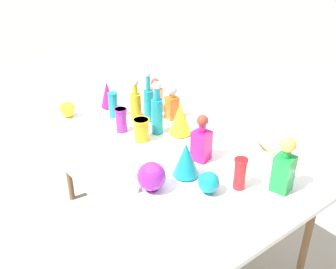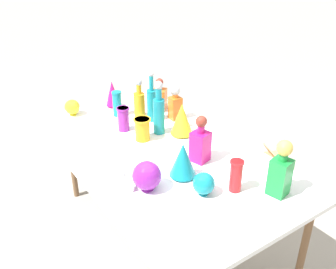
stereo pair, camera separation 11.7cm
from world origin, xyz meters
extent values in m
plane|color=#A0998C|center=(0.00, 0.00, 0.00)|extent=(40.00, 40.00, 0.00)
cube|color=white|center=(0.00, 0.00, 0.74)|extent=(1.92, 0.94, 0.03)
cube|color=white|center=(0.00, -0.47, 0.60)|extent=(1.92, 0.01, 0.31)
cylinder|color=brown|center=(-0.86, -0.37, 0.36)|extent=(0.04, 0.04, 0.73)
cylinder|color=brown|center=(-0.86, 0.37, 0.36)|extent=(0.04, 0.04, 0.73)
cylinder|color=brown|center=(0.86, 0.37, 0.36)|extent=(0.04, 0.04, 0.73)
cylinder|color=teal|center=(-0.42, 0.14, 0.88)|extent=(0.07, 0.07, 0.24)
cylinder|color=teal|center=(-0.42, 0.14, 1.05)|extent=(0.03, 0.03, 0.11)
sphere|color=#B2B2B7|center=(-0.42, 0.14, 1.12)|extent=(0.04, 0.04, 0.04)
cylinder|color=teal|center=(-0.22, 0.07, 0.88)|extent=(0.08, 0.08, 0.25)
cylinder|color=teal|center=(-0.22, 0.07, 1.05)|extent=(0.04, 0.04, 0.08)
sphere|color=#B2B2B7|center=(-0.22, 0.07, 1.11)|extent=(0.06, 0.06, 0.06)
cylinder|color=orange|center=(-0.53, 0.10, 0.85)|extent=(0.08, 0.08, 0.18)
cylinder|color=orange|center=(-0.53, 0.10, 0.98)|extent=(0.04, 0.04, 0.08)
sphere|color=#B2B2B7|center=(-0.53, 0.10, 1.03)|extent=(0.05, 0.05, 0.05)
cube|color=orange|center=(-0.34, 0.30, 0.85)|extent=(0.09, 0.09, 0.17)
cylinder|color=orange|center=(-0.34, 0.30, 0.95)|extent=(0.04, 0.04, 0.03)
sphere|color=#B2B2B7|center=(-0.34, 0.30, 0.99)|extent=(0.07, 0.07, 0.07)
cube|color=orange|center=(-0.55, 0.29, 0.84)|extent=(0.14, 0.14, 0.17)
cylinder|color=orange|center=(-0.55, 0.29, 0.95)|extent=(0.05, 0.05, 0.04)
sphere|color=maroon|center=(-0.55, 0.29, 0.99)|extent=(0.06, 0.06, 0.06)
cube|color=#198C38|center=(0.73, 0.21, 0.86)|extent=(0.11, 0.11, 0.21)
cylinder|color=#198C38|center=(0.73, 0.21, 0.99)|extent=(0.05, 0.05, 0.05)
sphere|color=gold|center=(0.73, 0.21, 1.04)|extent=(0.08, 0.08, 0.08)
cube|color=#C61972|center=(0.23, 0.08, 0.86)|extent=(0.12, 0.12, 0.19)
cylinder|color=#C61972|center=(0.23, 0.08, 0.98)|extent=(0.05, 0.05, 0.05)
sphere|color=maroon|center=(0.23, 0.08, 1.02)|extent=(0.07, 0.07, 0.07)
cylinder|color=red|center=(0.58, 0.04, 0.85)|extent=(0.07, 0.07, 0.18)
cylinder|color=red|center=(0.58, 0.04, 0.94)|extent=(0.08, 0.08, 0.01)
cylinder|color=teal|center=(-0.64, -0.03, 0.86)|extent=(0.07, 0.07, 0.19)
cylinder|color=teal|center=(-0.64, -0.03, 0.95)|extent=(0.07, 0.07, 0.01)
cylinder|color=orange|center=(-0.19, -0.08, 0.84)|extent=(0.10, 0.10, 0.15)
cylinder|color=orange|center=(-0.19, -0.08, 0.91)|extent=(0.12, 0.12, 0.01)
cylinder|color=purple|center=(-0.39, -0.11, 0.85)|extent=(0.08, 0.08, 0.17)
cylinder|color=purple|center=(-0.39, -0.11, 0.93)|extent=(0.09, 0.09, 0.01)
cylinder|color=yellow|center=(-0.10, 0.19, 0.77)|extent=(0.08, 0.08, 0.01)
cone|color=yellow|center=(-0.10, 0.19, 0.88)|extent=(0.15, 0.15, 0.22)
cylinder|color=teal|center=(0.31, -0.11, 0.77)|extent=(0.09, 0.09, 0.01)
cone|color=teal|center=(0.31, -0.11, 0.87)|extent=(0.15, 0.15, 0.20)
cylinder|color=#C61972|center=(-0.81, 0.02, 0.77)|extent=(0.07, 0.07, 0.01)
cone|color=#C61972|center=(-0.81, 0.02, 0.87)|extent=(0.11, 0.11, 0.20)
cylinder|color=yellow|center=(-0.84, -0.32, 0.76)|extent=(0.05, 0.05, 0.01)
sphere|color=yellow|center=(-0.84, -0.32, 0.83)|extent=(0.11, 0.11, 0.11)
cylinder|color=purple|center=(0.30, -0.35, 0.76)|extent=(0.07, 0.07, 0.01)
sphere|color=purple|center=(0.30, -0.35, 0.85)|extent=(0.16, 0.16, 0.16)
cylinder|color=teal|center=(0.51, -0.12, 0.76)|extent=(0.05, 0.05, 0.01)
sphere|color=teal|center=(0.51, -0.12, 0.83)|extent=(0.12, 0.12, 0.12)
cube|color=white|center=(0.11, -0.40, 0.78)|extent=(0.07, 0.03, 0.04)
cube|color=white|center=(0.27, -0.42, 0.78)|extent=(0.05, 0.03, 0.04)
cube|color=tan|center=(0.03, 0.97, 0.14)|extent=(0.59, 0.56, 0.28)
cube|color=tan|center=(0.03, 1.10, 0.32)|extent=(0.42, 0.22, 0.09)
camera|label=1|loc=(1.67, -1.29, 1.98)|focal=40.00mm
camera|label=2|loc=(1.74, -1.19, 1.98)|focal=40.00mm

